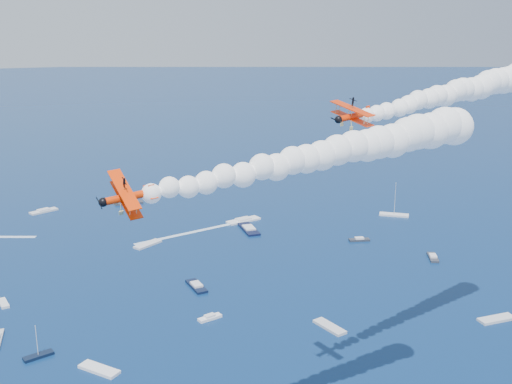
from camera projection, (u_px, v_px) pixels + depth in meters
name	position (u px, v px, depth m)	size (l,w,h in m)	color
biplane_lead	(353.00, 116.00, 98.74)	(7.55, 8.47, 5.10)	#F02E05
biplane_trail	(128.00, 197.00, 75.14)	(7.07, 7.93, 4.78)	#FF3605
smoke_trail_lead	(464.00, 90.00, 114.96)	(56.00, 20.97, 10.55)	white
smoke_trail_trail	(323.00, 155.00, 88.26)	(57.52, 14.24, 10.55)	white
spectator_boats	(186.00, 260.00, 195.53)	(203.88, 164.70, 0.70)	white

